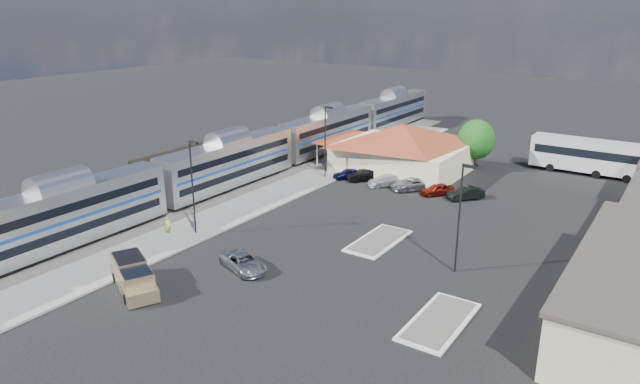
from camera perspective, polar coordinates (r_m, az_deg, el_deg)
The scene contains 23 objects.
ground at distance 52.37m, azimuth 0.96°, elevation -4.74°, with size 280.00×280.00×0.00m, color black.
railbed at distance 70.65m, azimuth -9.89°, elevation 1.16°, with size 16.00×100.00×0.12m, color #4C4944.
platform at distance 63.50m, azimuth -5.21°, elevation -0.55°, with size 5.50×92.00×0.18m, color gray.
passenger_train at distance 66.81m, azimuth -9.05°, elevation 2.73°, with size 3.00×104.00×5.55m.
freight_cars at distance 70.31m, azimuth -13.33°, elevation 2.44°, with size 2.80×46.00×4.00m.
station_depot at distance 73.54m, azimuth 8.17°, elevation 4.40°, with size 18.35×12.24×6.20m.
traffic_island_south at distance 52.08m, azimuth 5.87°, elevation -4.85°, with size 3.30×7.50×0.21m.
traffic_island_north at distance 40.23m, azimuth 11.84°, elevation -12.52°, with size 3.30×7.50×0.21m.
lamp_plat_s at distance 52.83m, azimuth -12.60°, elevation 1.17°, with size 1.08×0.25×9.00m.
lamp_plat_n at distance 69.26m, azimuth 0.59°, elevation 5.61°, with size 1.08×0.25×9.00m.
lamp_lot at distance 45.49m, azimuth 13.91°, elevation -1.69°, with size 1.08×0.25×9.00m.
tree_depot at distance 76.05m, azimuth 15.35°, elevation 5.08°, with size 4.71×4.71×6.63m.
pickup_truck at distance 45.28m, azimuth -18.13°, elevation -8.12°, with size 6.54×4.76×2.14m.
suv at distance 46.66m, azimuth -7.66°, elevation -6.99°, with size 2.22×4.82×1.34m, color #A8ACB0.
coach_bus at distance 79.34m, azimuth 25.29°, elevation 3.39°, with size 13.73×3.20×4.39m.
person_a at distance 54.62m, azimuth -14.97°, elevation -3.25°, with size 0.61×0.40×1.68m, color #D3D142.
person_b at distance 55.55m, azimuth -12.57°, elevation -2.65°, with size 0.85×0.66×1.74m, color white.
parked_car_a at distance 70.41m, azimuth 2.87°, elevation 1.86°, with size 1.53×3.82×1.30m, color #0B0D3B.
parked_car_b at distance 69.67m, azimuth 4.43°, elevation 1.71°, with size 1.52×4.35×1.43m, color black.
parked_car_c at distance 67.98m, azimuth 6.65°, elevation 1.19°, with size 1.90×4.68×1.36m, color silver.
parked_car_d at distance 66.91m, azimuth 9.20°, elevation 0.83°, with size 2.40×5.20×1.45m, color gray.
parked_car_e at distance 65.48m, azimuth 11.62°, elevation 0.25°, with size 1.57×3.90×1.33m, color maroon.
parked_car_f at distance 64.69m, azimuth 14.33°, elevation -0.14°, with size 1.48×4.23×1.39m, color black.
Camera 1 is at (26.10, -40.59, 20.35)m, focal length 32.00 mm.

